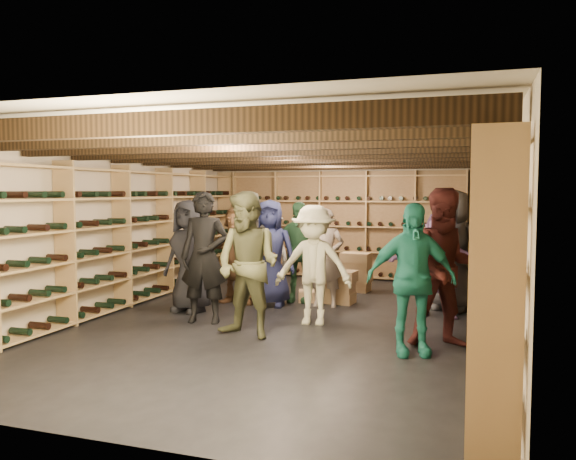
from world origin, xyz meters
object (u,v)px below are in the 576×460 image
Objects in this scene: person_0 at (189,256)px; person_7 at (326,258)px; crate_stack_right at (339,287)px; person_8 at (447,268)px; person_2 at (248,265)px; person_5 at (237,254)px; person_9 at (266,253)px; person_3 at (313,265)px; person_4 at (411,279)px; person_1 at (204,257)px; person_6 at (270,253)px; crate_loose at (315,296)px; person_10 at (298,252)px; crate_stack_left at (356,272)px; person_12 at (452,250)px; person_11 at (439,264)px.

person_0 is 2.04m from person_7.
person_0 is (-1.94, -1.27, 0.56)m from crate_stack_right.
person_8 is at bearing -49.69° from person_7.
person_7 is at bearing 91.30° from person_2.
person_5 is 1.02× the size of person_9.
person_3 is 0.96× the size of person_4.
person_4 is at bearing -61.84° from person_7.
person_1 is 1.37m from person_6.
crate_loose is 0.79m from person_7.
person_1 is at bearing -116.08° from person_10.
crate_stack_left is 0.42× the size of person_0.
person_12 reaches higher than crate_stack_left.
person_12 is (0.16, 0.53, 0.15)m from person_11.
person_12 reaches higher than person_5.
person_12 is at bearing 72.06° from person_11.
person_5 is (-1.56, -1.60, 0.43)m from crate_stack_left.
person_4 reaches higher than crate_stack_left.
person_11 is (3.48, 0.75, -0.07)m from person_0.
person_11 is at bearing 12.31° from person_1.
person_12 is at bearing 30.88° from person_0.
crate_stack_left is at bearing 131.46° from person_11.
person_4 is (1.30, -3.57, 0.48)m from crate_stack_left.
person_1 is at bearing -34.91° from person_0.
person_11 is (2.50, 0.01, -0.07)m from person_6.
person_1 reaches higher than person_6.
person_3 is 1.82m from person_11.
crate_stack_right is 2.74m from person_8.
crate_stack_left is 1.36× the size of crate_loose.
crate_stack_left is 0.44× the size of person_5.
person_4 is at bearing -146.23° from person_8.
person_6 is 0.91× the size of person_12.
person_8 reaches higher than person_9.
crate_loose is 0.33× the size of person_5.
person_1 is at bearing 159.01° from person_8.
person_11 is at bearing -13.22° from person_7.
person_4 is 0.92× the size of person_12.
person_3 is 1.14m from person_7.
person_3 is at bearing 144.30° from person_8.
person_1 reaches higher than person_11.
crate_stack_left reaches higher than crate_loose.
person_11 is (1.94, -0.53, 0.65)m from crate_loose.
crate_stack_left is 3.13m from person_0.
person_8 is at bearing -13.53° from person_9.
person_2 is at bearing -26.93° from person_0.
crate_loose is 1.06m from person_9.
person_2 is 1.93m from person_4.
person_8 reaches higher than crate_stack_left.
crate_loose is (-0.45, -1.10, -0.25)m from crate_stack_left.
person_3 is 1.02× the size of person_5.
crate_stack_left is 0.43× the size of person_3.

